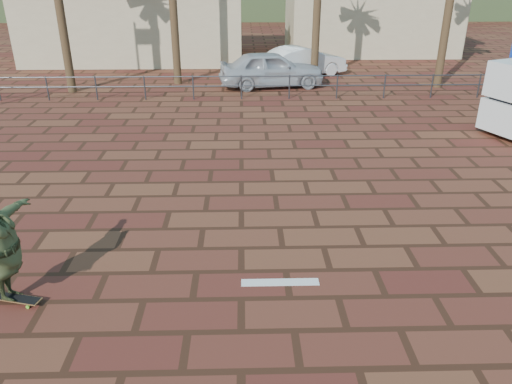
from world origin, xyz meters
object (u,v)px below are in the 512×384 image
skateboarder (2,253)px  car_silver (271,69)px  car_white (302,62)px  longboard (13,298)px

skateboarder → car_silver: bearing=-8.9°
car_white → car_silver: bearing=119.1°
car_white → skateboarder: bearing=134.7°
longboard → car_silver: (5.24, 15.89, 0.72)m
skateboarder → car_white: size_ratio=0.48×
car_silver → car_white: car_silver is taller
skateboarder → car_white: skateboarder is taller
longboard → car_white: bearing=83.6°
car_silver → longboard: bearing=153.6°
skateboarder → longboard: bearing=136.2°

